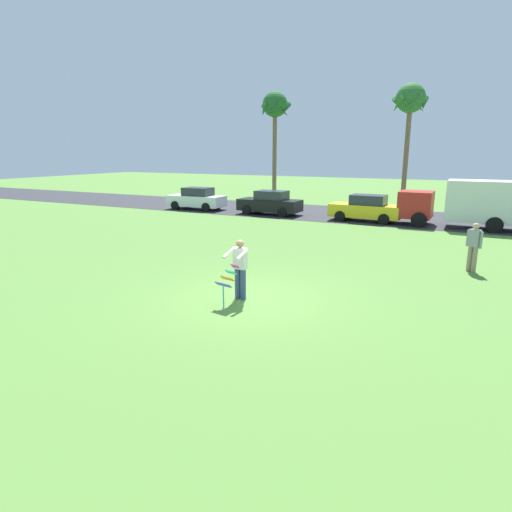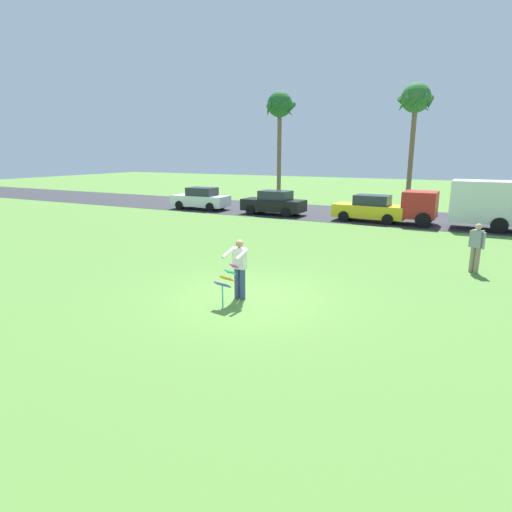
# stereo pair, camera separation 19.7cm
# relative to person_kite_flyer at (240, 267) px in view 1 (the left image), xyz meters

# --- Properties ---
(ground_plane) EXTENTS (120.00, 120.00, 0.00)m
(ground_plane) POSITION_rel_person_kite_flyer_xyz_m (0.21, 0.14, -0.95)
(ground_plane) COLOR #568438
(road_strip) EXTENTS (120.00, 8.00, 0.01)m
(road_strip) POSITION_rel_person_kite_flyer_xyz_m (0.21, 18.31, -0.95)
(road_strip) COLOR #2D2D33
(road_strip) RESTS_ON ground
(person_kite_flyer) EXTENTS (0.54, 0.66, 1.73)m
(person_kite_flyer) POSITION_rel_person_kite_flyer_xyz_m (0.00, 0.00, 0.00)
(person_kite_flyer) COLOR #384772
(person_kite_flyer) RESTS_ON ground
(kite_held) EXTENTS (0.53, 0.68, 1.13)m
(kite_held) POSITION_rel_person_kite_flyer_xyz_m (-0.03, -0.66, -0.20)
(kite_held) COLOR #D83399
(kite_held) RESTS_ON ground
(parked_car_white) EXTENTS (4.25, 1.94, 1.60)m
(parked_car_white) POSITION_rel_person_kite_flyer_xyz_m (-12.25, 15.91, -0.18)
(parked_car_white) COLOR white
(parked_car_white) RESTS_ON ground
(parked_car_black) EXTENTS (4.24, 1.90, 1.60)m
(parked_car_black) POSITION_rel_person_kite_flyer_xyz_m (-6.36, 15.91, -0.18)
(parked_car_black) COLOR black
(parked_car_black) RESTS_ON ground
(parked_car_yellow) EXTENTS (4.25, 1.94, 1.60)m
(parked_car_yellow) POSITION_rel_person_kite_flyer_xyz_m (0.03, 15.91, -0.18)
(parked_car_yellow) COLOR yellow
(parked_car_yellow) RESTS_ON ground
(parked_truck_red_cab) EXTENTS (6.73, 2.19, 2.62)m
(parked_truck_red_cab) POSITION_rel_person_kite_flyer_xyz_m (5.72, 15.91, 0.46)
(parked_truck_red_cab) COLOR #B2231E
(parked_truck_red_cab) RESTS_ON ground
(palm_tree_left_near) EXTENTS (2.58, 2.71, 9.03)m
(palm_tree_left_near) POSITION_rel_person_kite_flyer_xyz_m (-9.83, 24.33, 6.62)
(palm_tree_left_near) COLOR brown
(palm_tree_left_near) RESTS_ON ground
(palm_tree_right_near) EXTENTS (2.58, 2.71, 8.96)m
(palm_tree_right_near) POSITION_rel_person_kite_flyer_xyz_m (0.98, 24.22, 6.55)
(palm_tree_right_near) COLOR brown
(palm_tree_right_near) RESTS_ON ground
(person_walker_near) EXTENTS (0.51, 0.37, 1.73)m
(person_walker_near) POSITION_rel_person_kite_flyer_xyz_m (5.89, 6.20, -0.02)
(person_walker_near) COLOR gray
(person_walker_near) RESTS_ON ground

